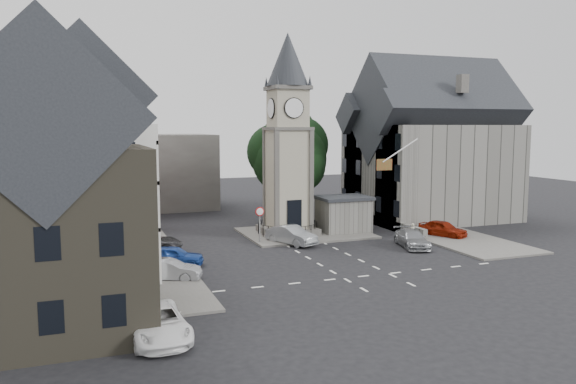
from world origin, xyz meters
name	(u,v)px	position (x,y,z in m)	size (l,w,h in m)	color
ground	(328,256)	(0.00, 0.00, 0.00)	(120.00, 120.00, 0.00)	black
pavement_west	(133,251)	(-12.50, 6.00, 0.07)	(6.00, 30.00, 0.14)	#595651
pavement_east	(413,225)	(12.00, 8.00, 0.07)	(6.00, 26.00, 0.14)	#595651
central_island	(305,233)	(1.50, 8.00, 0.08)	(10.00, 8.00, 0.16)	#595651
road_markings	(366,276)	(0.00, -5.50, 0.01)	(20.00, 8.00, 0.01)	silver
clock_tower	(288,136)	(0.00, 7.99, 8.12)	(4.86, 4.86, 16.25)	#4C4944
stone_shelter	(343,214)	(4.80, 7.50, 1.55)	(4.30, 3.30, 3.08)	#63615B
town_tree	(289,148)	(2.00, 13.00, 6.97)	(7.20, 7.20, 10.80)	black
warning_sign_post	(260,218)	(-3.20, 5.43, 2.03)	(0.70, 0.19, 2.85)	black
terrace_pink	(83,154)	(-15.50, 16.00, 6.58)	(8.10, 7.60, 12.80)	#C98A94
terrace_cream	(84,159)	(-15.50, 8.00, 6.58)	(8.10, 7.60, 12.80)	beige
terrace_tudor	(85,173)	(-15.50, 0.00, 6.19)	(8.10, 7.60, 12.00)	silver
building_sw_stone	(51,210)	(-17.00, -9.00, 5.35)	(8.60, 7.60, 10.40)	#464235
backdrop_west	(118,172)	(-12.00, 28.00, 4.00)	(20.00, 10.00, 8.00)	#4C4944
east_building	(430,154)	(15.59, 11.00, 6.26)	(14.40, 11.40, 12.60)	#63615B
east_boundary_wall	(375,220)	(9.20, 10.00, 0.45)	(0.40, 16.00, 0.90)	#63615B
flagpole	(400,150)	(8.00, 4.00, 7.00)	(3.68, 0.10, 2.74)	white
car_west_blue	(173,256)	(-10.42, 0.93, 0.65)	(1.55, 3.84, 1.31)	navy
car_west_silver	(168,270)	(-11.22, -2.34, 0.62)	(1.31, 3.76, 1.24)	gray
car_west_grey	(148,243)	(-11.50, 5.57, 0.68)	(2.27, 4.92, 1.37)	#282729
car_island_silver	(291,235)	(-1.00, 4.50, 0.71)	(1.51, 4.33, 1.43)	#94989C
car_island_east	(412,239)	(7.00, 0.50, 0.63)	(1.77, 4.36, 1.26)	gray
car_east_red	(443,229)	(11.50, 3.00, 0.67)	(1.59, 3.94, 1.34)	maroon
van_sw_white	(157,323)	(-13.00, -11.27, 0.69)	(2.29, 4.96, 1.38)	white
pedestrian	(412,233)	(8.00, 2.00, 0.74)	(0.54, 0.36, 1.48)	#BBB79B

